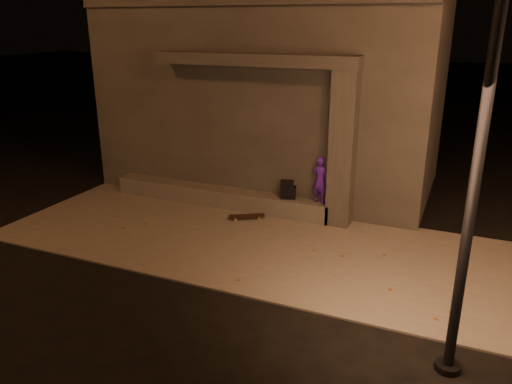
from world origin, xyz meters
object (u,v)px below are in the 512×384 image
at_px(column, 343,150).
at_px(backpack, 288,191).
at_px(skateboard, 247,216).
at_px(skateboarder, 320,180).
at_px(street_lamp_0, 494,51).

bearing_deg(column, backpack, 180.00).
bearing_deg(column, skateboard, -162.96).
xyz_separation_m(skateboarder, backpack, (-0.79, 0.00, -0.39)).
relative_size(column, backpack, 7.08).
bearing_deg(street_lamp_0, column, 120.90).
xyz_separation_m(column, street_lamp_0, (2.73, -4.57, 2.45)).
relative_size(column, street_lamp_0, 0.47).
relative_size(skateboarder, skateboard, 1.32).
relative_size(backpack, street_lamp_0, 0.07).
distance_m(skateboarder, backpack, 0.88).
bearing_deg(street_lamp_0, skateboarder, 125.29).
distance_m(skateboard, street_lamp_0, 7.51).
xyz_separation_m(backpack, street_lamp_0, (4.02, -4.57, 3.63)).
bearing_deg(street_lamp_0, backpack, 131.38).
bearing_deg(skateboard, street_lamp_0, -69.82).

